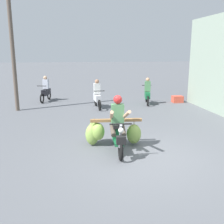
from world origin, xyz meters
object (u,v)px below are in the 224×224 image
Objects in this scene: utility_pole at (12,44)px; motorbike_distant_far_ahead at (97,96)px; motorbike_main_loaded at (112,130)px; motorbike_distant_ahead_right at (46,91)px; produce_crate at (177,99)px; motorbike_distant_ahead_left at (147,93)px.

motorbike_distant_far_ahead is at bearing -0.56° from utility_pole.
motorbike_distant_ahead_right is (-2.45, 7.68, 0.06)m from motorbike_main_loaded.
motorbike_distant_far_ahead is at bearing -171.57° from produce_crate.
motorbike_distant_ahead_left is at bearing 3.95° from utility_pole.
motorbike_distant_ahead_left is 2.85× the size of produce_crate.
motorbike_main_loaded is at bearing -72.28° from motorbike_distant_ahead_right.
produce_crate is 0.09× the size of utility_pole.
produce_crate is at bearing -12.59° from motorbike_distant_ahead_right.
motorbike_distant_far_ahead is 0.27× the size of utility_pole.
produce_crate is (7.08, -1.58, -0.39)m from motorbike_distant_ahead_right.
motorbike_main_loaded is 0.31× the size of utility_pole.
motorbike_main_loaded is at bearing -56.68° from utility_pole.
utility_pole is at bearing -117.47° from motorbike_distant_ahead_right.
motorbike_distant_far_ahead is (-2.68, -0.48, 0.00)m from motorbike_distant_ahead_left.
motorbike_main_loaded is 1.14× the size of motorbike_distant_far_ahead.
motorbike_distant_ahead_right is 3.45m from motorbike_distant_far_ahead.
utility_pole reaches higher than motorbike_main_loaded.
utility_pole reaches higher than motorbike_distant_far_ahead.
motorbike_distant_far_ahead reaches higher than produce_crate.
motorbike_main_loaded is 3.30× the size of produce_crate.
motorbike_main_loaded reaches higher than produce_crate.
utility_pole is at bearing 179.44° from motorbike_distant_far_ahead.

